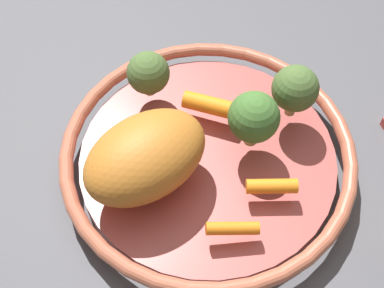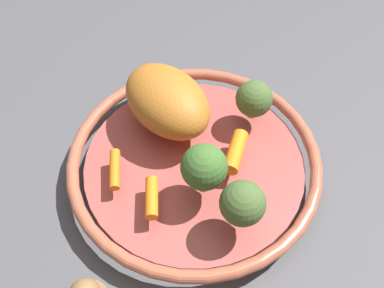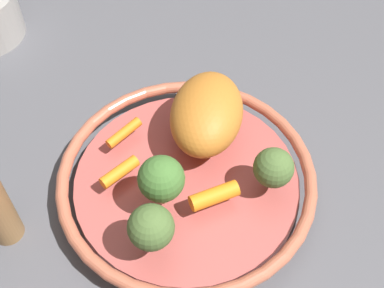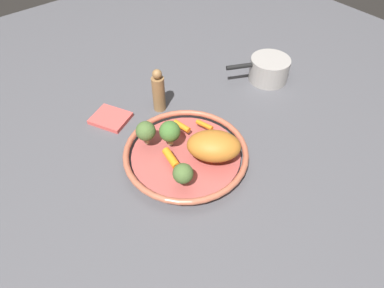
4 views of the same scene
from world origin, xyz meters
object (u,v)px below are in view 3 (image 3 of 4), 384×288
(serving_bowl, at_px, (187,181))
(baby_carrot_near_rim, at_px, (119,172))
(roast_chicken_piece, at_px, (207,113))
(broccoli_floret_edge, at_px, (161,179))
(broccoli_floret_small, at_px, (151,228))
(baby_carrot_right, at_px, (214,196))
(broccoli_floret_large, at_px, (274,168))
(baby_carrot_back, at_px, (124,133))

(serving_bowl, relative_size, baby_carrot_near_rim, 6.25)
(serving_bowl, distance_m, roast_chicken_piece, 0.10)
(baby_carrot_near_rim, height_order, broccoli_floret_edge, broccoli_floret_edge)
(baby_carrot_near_rim, height_order, broccoli_floret_small, broccoli_floret_small)
(baby_carrot_right, bearing_deg, broccoli_floret_small, 6.19)
(roast_chicken_piece, bearing_deg, baby_carrot_near_rim, -0.42)
(baby_carrot_right, xyz_separation_m, broccoli_floret_small, (0.10, 0.01, 0.03))
(serving_bowl, xyz_separation_m, roast_chicken_piece, (-0.06, -0.05, 0.06))
(baby_carrot_right, bearing_deg, broccoli_floret_large, 165.58)
(baby_carrot_right, distance_m, broccoli_floret_large, 0.08)
(broccoli_floret_large, bearing_deg, broccoli_floret_small, -3.01)
(baby_carrot_back, relative_size, baby_carrot_near_rim, 1.00)
(serving_bowl, height_order, broccoli_floret_edge, broccoli_floret_edge)
(baby_carrot_right, relative_size, broccoli_floret_small, 0.88)
(baby_carrot_near_rim, xyz_separation_m, broccoli_floret_edge, (-0.03, 0.06, 0.04))
(broccoli_floret_large, bearing_deg, baby_carrot_near_rim, -37.43)
(baby_carrot_near_rim, bearing_deg, baby_carrot_right, 128.71)
(serving_bowl, relative_size, broccoli_floret_edge, 4.63)
(baby_carrot_near_rim, height_order, broccoli_floret_large, broccoli_floret_large)
(broccoli_floret_edge, distance_m, broccoli_floret_large, 0.15)
(roast_chicken_piece, relative_size, broccoli_floret_edge, 1.90)
(baby_carrot_near_rim, bearing_deg, broccoli_floret_large, 142.57)
(broccoli_floret_small, height_order, broccoli_floret_large, broccoli_floret_small)
(roast_chicken_piece, distance_m, baby_carrot_back, 0.12)
(serving_bowl, xyz_separation_m, baby_carrot_near_rim, (0.08, -0.05, 0.03))
(serving_bowl, xyz_separation_m, broccoli_floret_large, (-0.08, 0.08, 0.05))
(broccoli_floret_small, relative_size, broccoli_floret_large, 1.19)
(baby_carrot_right, xyz_separation_m, broccoli_floret_large, (-0.08, 0.02, 0.02))
(broccoli_floret_large, bearing_deg, serving_bowl, -42.27)
(broccoli_floret_edge, bearing_deg, roast_chicken_piece, -150.92)
(serving_bowl, bearing_deg, baby_carrot_near_rim, -31.32)
(roast_chicken_piece, xyz_separation_m, broccoli_floret_edge, (0.11, 0.06, 0.01))
(serving_bowl, xyz_separation_m, broccoli_floret_small, (0.09, 0.07, 0.06))
(broccoli_floret_small, bearing_deg, serving_bowl, -144.46)
(serving_bowl, height_order, baby_carrot_near_rim, baby_carrot_near_rim)
(baby_carrot_back, bearing_deg, baby_carrot_near_rim, 55.75)
(roast_chicken_piece, height_order, baby_carrot_back, roast_chicken_piece)
(roast_chicken_piece, height_order, broccoli_floret_large, roast_chicken_piece)
(baby_carrot_back, bearing_deg, broccoli_floret_edge, 85.16)
(baby_carrot_back, distance_m, broccoli_floret_large, 0.22)
(baby_carrot_back, xyz_separation_m, broccoli_floret_small, (0.06, 0.17, 0.04))
(broccoli_floret_small, bearing_deg, broccoli_floret_edge, -132.18)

